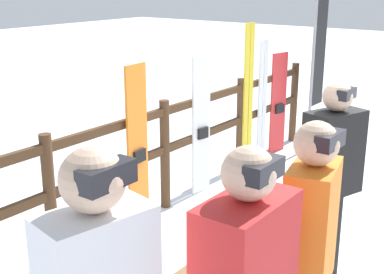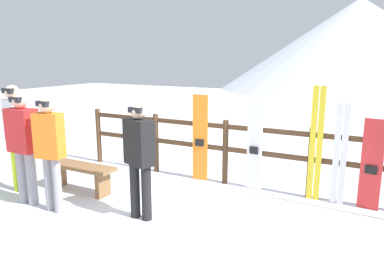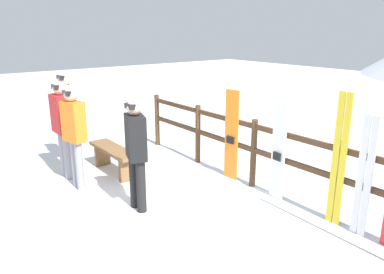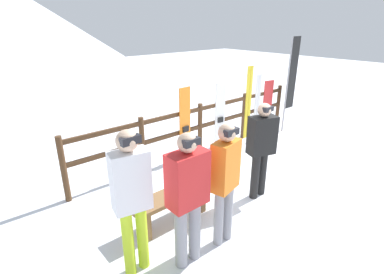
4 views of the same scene
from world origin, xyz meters
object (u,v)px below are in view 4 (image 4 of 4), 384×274
Objects in this scene: person_orange at (225,176)px; person_white at (132,193)px; snowboard_red at (267,106)px; snowboard_orange at (185,125)px; ski_pair_yellow at (248,103)px; snowboard_white at (220,117)px; person_red at (188,193)px; bench at (172,201)px; person_black at (261,145)px; rental_flag at (291,78)px; ski_pair_white at (257,105)px.

person_orange is 0.94× the size of person_white.
snowboard_red is at bearing 29.48° from person_orange.
ski_pair_yellow is (2.01, 0.00, 0.12)m from snowboard_orange.
snowboard_orange is 1.03× the size of snowboard_white.
person_white is 3.08m from snowboard_orange.
person_red is at bearing -153.97° from snowboard_red.
person_black is at bearing -13.80° from bench.
snowboard_orange is at bearing 180.00° from snowboard_red.
rental_flag is (1.27, -0.31, 0.52)m from ski_pair_yellow.
ski_pair_yellow is at bearing 30.60° from person_red.
person_black is 1.03× the size of ski_pair_white.
person_red is at bearing -128.77° from snowboard_orange.
snowboard_red is (0.44, -0.00, -0.11)m from ski_pair_white.
person_orange is at bearing -134.59° from snowboard_white.
person_black is 0.67× the size of rental_flag.
ski_pair_white is at bearing 38.98° from person_black.
person_black is 1.88m from snowboard_orange.
bench is at bearing -156.63° from ski_pair_yellow.
person_orange is at bearing -118.22° from snowboard_orange.
ski_pair_white is 1.15m from rental_flag.
ski_pair_yellow is (0.99, 0.00, 0.14)m from snowboard_white.
person_white reaches higher than person_orange.
snowboard_orange is at bearing 51.23° from person_red.
bench is at bearing -165.89° from rental_flag.
ski_pair_white is (4.72, 1.97, -0.27)m from person_white.
bench is 0.75× the size of person_white.
person_orange reaches higher than person_black.
snowboard_white is 0.98× the size of ski_pair_white.
person_black is 2.99m from ski_pair_white.
person_white is at bearing -159.15° from snowboard_red.
person_black is at bearing -154.11° from rental_flag.
ski_pair_white is at bearing 21.40° from bench.
person_white is at bearing -149.82° from snowboard_white.
ski_pair_yellow reaches higher than bench.
rental_flag is (5.63, 1.66, 0.37)m from person_white.
person_red is 4.75m from ski_pair_white.
ski_pair_white is at bearing 0.14° from snowboard_white.
ski_pair_yellow is (3.49, 1.51, 0.55)m from bench.
snowboard_orange is (2.36, 1.97, -0.27)m from person_white.
person_white reaches higher than ski_pair_white.
person_white is 1.31× the size of snowboard_red.
person_white is 1.14× the size of ski_pair_white.
person_red is 1.08× the size of snowboard_orange.
snowboard_red is (0.80, -0.00, -0.22)m from ski_pair_yellow.
ski_pair_white is at bearing 161.12° from rental_flag.
person_orange is at bearing -144.78° from ski_pair_yellow.
bench is at bearing -160.66° from snowboard_red.
person_black is at bearing -88.70° from snowboard_orange.
rental_flag reaches higher than snowboard_orange.
rental_flag is (3.28, -0.31, 0.64)m from snowboard_orange.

